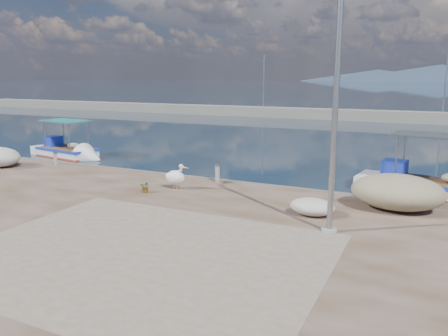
% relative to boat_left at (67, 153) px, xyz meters
% --- Properties ---
extents(ground, '(1400.00, 1400.00, 0.00)m').
position_rel_boat_left_xyz_m(ground, '(13.06, -8.49, -0.20)').
color(ground, '#162635').
rests_on(ground, ground).
extents(quay, '(44.00, 22.00, 0.50)m').
position_rel_boat_left_xyz_m(quay, '(13.06, -14.49, 0.05)').
color(quay, '#43301D').
rests_on(quay, ground).
extents(quay_patch, '(9.00, 7.00, 0.01)m').
position_rel_boat_left_xyz_m(quay_patch, '(14.06, -11.49, 0.30)').
color(quay_patch, gray).
rests_on(quay_patch, quay).
extents(breakwater, '(120.00, 2.20, 7.50)m').
position_rel_boat_left_xyz_m(breakwater, '(13.06, 31.51, 0.40)').
color(breakwater, gray).
rests_on(breakwater, ground).
extents(mountains, '(370.00, 280.00, 22.00)m').
position_rel_boat_left_xyz_m(mountains, '(17.45, 641.51, 9.30)').
color(mountains, '#28384C').
rests_on(mountains, ground).
extents(boat_left, '(5.61, 2.55, 2.60)m').
position_rel_boat_left_xyz_m(boat_left, '(0.00, 0.00, 0.00)').
color(boat_left, white).
rests_on(boat_left, ground).
extents(boat_right, '(6.32, 2.79, 2.94)m').
position_rel_boat_left_xyz_m(boat_right, '(20.43, -0.28, 0.03)').
color(boat_right, white).
rests_on(boat_right, ground).
extents(pelican, '(1.06, 0.54, 1.03)m').
position_rel_boat_left_xyz_m(pelican, '(11.46, -5.70, 0.78)').
color(pelican, tan).
rests_on(pelican, quay).
extents(lamp_post, '(0.44, 0.96, 7.00)m').
position_rel_boat_left_xyz_m(lamp_post, '(17.92, -7.93, 3.60)').
color(lamp_post, gray).
rests_on(lamp_post, quay).
extents(bollard_near, '(0.25, 0.25, 0.76)m').
position_rel_boat_left_xyz_m(bollard_near, '(12.37, -3.89, 0.71)').
color(bollard_near, gray).
rests_on(bollard_near, quay).
extents(bollard_far, '(0.22, 0.22, 0.66)m').
position_rel_boat_left_xyz_m(bollard_far, '(3.61, -4.29, 0.66)').
color(bollard_far, gray).
rests_on(bollard_far, quay).
extents(potted_plant, '(0.44, 0.39, 0.43)m').
position_rel_boat_left_xyz_m(potted_plant, '(10.70, -6.64, 0.51)').
color(potted_plant, '#33722D').
rests_on(potted_plant, quay).
extents(net_pile_d, '(1.42, 1.07, 0.53)m').
position_rel_boat_left_xyz_m(net_pile_d, '(17.09, -6.62, 0.56)').
color(net_pile_d, silver).
rests_on(net_pile_d, quay).
extents(net_pile_c, '(2.98, 2.13, 1.17)m').
position_rel_boat_left_xyz_m(net_pile_c, '(19.45, -4.79, 0.88)').
color(net_pile_c, tan).
rests_on(net_pile_c, quay).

